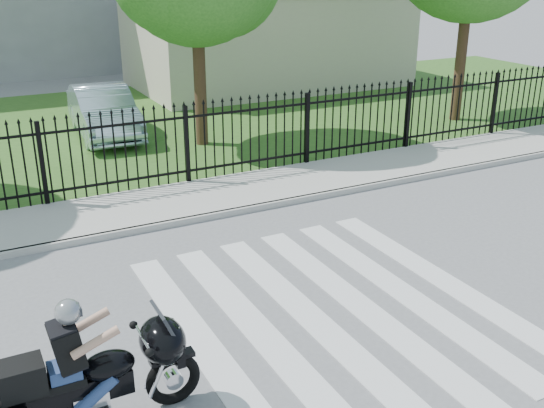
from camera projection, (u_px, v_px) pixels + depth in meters
name	position (u px, v px, depth m)	size (l,w,h in m)	color
ground	(335.00, 311.00, 9.11)	(120.00, 120.00, 0.00)	slate
crosswalk	(335.00, 310.00, 9.11)	(5.00, 5.50, 0.01)	silver
sidewalk	(205.00, 197.00, 13.23)	(40.00, 2.00, 0.12)	#ADAAA3
curb	(224.00, 214.00, 12.41)	(40.00, 0.12, 0.12)	#ADAAA3
grass_strip	(119.00, 126.00, 19.05)	(40.00, 12.00, 0.02)	#2F571E
iron_fence	(187.00, 147.00, 13.76)	(26.00, 0.04, 1.80)	black
building_low	(267.00, 39.00, 24.72)	(10.00, 6.00, 3.50)	beige
motorcycle_rider	(82.00, 377.00, 6.59)	(2.45, 0.72, 1.62)	black
parked_car	(104.00, 112.00, 17.71)	(1.46, 4.20, 1.38)	#A3BDCD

